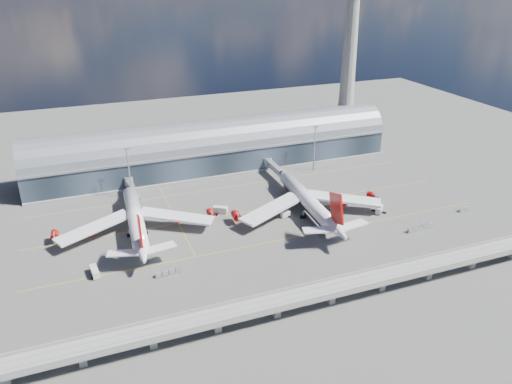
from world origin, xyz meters
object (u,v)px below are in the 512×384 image
object	(u,v)px
airliner_left	(136,220)
service_truck_5	(220,210)
service_truck_0	(95,272)
cargo_train_0	(169,272)
floodlight_mast_right	(314,147)
cargo_train_1	(420,228)
control_tower	(349,64)
service_truck_3	(379,210)
service_truck_1	(285,214)
airliner_right	(309,202)
service_truck_2	(323,202)
floodlight_mast_left	(129,172)
service_truck_4	(291,189)
cargo_train_2	(463,210)

from	to	relation	value
airliner_left	service_truck_5	bearing A→B (deg)	12.09
service_truck_0	service_truck_5	world-z (taller)	service_truck_5
cargo_train_0	floodlight_mast_right	bearing A→B (deg)	-47.73
cargo_train_1	service_truck_5	bearing A→B (deg)	63.04
control_tower	cargo_train_1	distance (m)	120.62
service_truck_3	cargo_train_1	distance (m)	21.63
service_truck_0	cargo_train_0	size ratio (longest dim) A/B	0.72
service_truck_1	service_truck_0	bearing A→B (deg)	87.38
control_tower	service_truck_0	xyz separation A→B (m)	(-157.92, -91.98, -50.11)
airliner_right	service_truck_2	distance (m)	13.48
floodlight_mast_left	airliner_left	xyz separation A→B (m)	(-3.43, -37.77, -7.36)
airliner_left	service_truck_1	bearing A→B (deg)	-3.88
service_truck_1	service_truck_5	world-z (taller)	service_truck_5
service_truck_2	cargo_train_0	bearing A→B (deg)	126.27
service_truck_2	service_truck_3	distance (m)	26.10
service_truck_4	cargo_train_1	world-z (taller)	service_truck_4
cargo_train_1	service_truck_2	bearing A→B (deg)	41.25
cargo_train_2	floodlight_mast_right	bearing A→B (deg)	32.58
service_truck_4	cargo_train_2	xyz separation A→B (m)	(65.00, -49.26, -0.73)
airliner_left	service_truck_5	xyz separation A→B (m)	(38.87, 5.65, -4.66)
service_truck_5	cargo_train_1	size ratio (longest dim) A/B	0.52
airliner_right	cargo_train_1	bearing A→B (deg)	-34.66
control_tower	floodlight_mast_right	distance (m)	58.76
floodlight_mast_right	service_truck_2	distance (m)	46.55
service_truck_0	cargo_train_1	world-z (taller)	service_truck_0
service_truck_0	cargo_train_2	bearing A→B (deg)	-8.59
service_truck_0	cargo_train_0	xyz separation A→B (m)	(25.46, -9.47, -0.64)
floodlight_mast_left	airliner_right	bearing A→B (deg)	-33.59
control_tower	service_truck_5	bearing A→B (deg)	-148.87
airliner_left	service_truck_4	distance (m)	81.34
floodlight_mast_left	service_truck_4	distance (m)	80.24
airliner_left	service_truck_4	world-z (taller)	airliner_left
airliner_right	cargo_train_1	distance (m)	49.31
floodlight_mast_right	cargo_train_2	bearing A→B (deg)	-59.95
control_tower	service_truck_2	distance (m)	100.10
floodlight_mast_left	service_truck_3	distance (m)	119.79
service_truck_1	service_truck_3	size ratio (longest dim) A/B	0.76
service_truck_2	airliner_right	bearing A→B (deg)	134.44
airliner_left	service_truck_2	bearing A→B (deg)	1.10
floodlight_mast_left	service_truck_1	distance (m)	78.30
cargo_train_1	cargo_train_2	xyz separation A→B (m)	(30.35, 7.51, -0.08)
control_tower	service_truck_2	world-z (taller)	control_tower
service_truck_3	service_truck_5	bearing A→B (deg)	-156.98
floodlight_mast_right	service_truck_3	world-z (taller)	floodlight_mast_right
airliner_left	service_truck_3	distance (m)	109.44
service_truck_2	service_truck_4	xyz separation A→B (m)	(-7.41, 19.94, -0.15)
service_truck_4	service_truck_3	bearing A→B (deg)	-52.30
cargo_train_0	service_truck_4	bearing A→B (deg)	-49.79
cargo_train_2	airliner_right	bearing A→B (deg)	73.96
airliner_left	airliner_right	world-z (taller)	airliner_right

